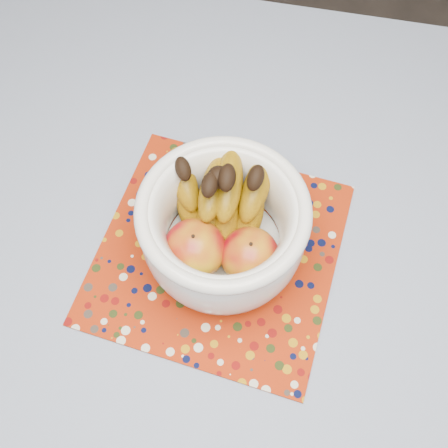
% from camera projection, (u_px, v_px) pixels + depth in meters
% --- Properties ---
extents(table, '(1.20, 1.20, 0.75)m').
position_uv_depth(table, '(250.00, 338.00, 0.83)').
color(table, brown).
rests_on(table, ground).
extents(tablecloth, '(1.32, 1.32, 0.01)m').
position_uv_depth(tablecloth, '(252.00, 324.00, 0.76)').
color(tablecloth, slate).
rests_on(tablecloth, table).
extents(placemat, '(0.39, 0.39, 0.00)m').
position_uv_depth(placemat, '(218.00, 252.00, 0.80)').
color(placemat, '#992308').
rests_on(placemat, tablecloth).
extents(fruit_bowl, '(0.25, 0.24, 0.18)m').
position_uv_depth(fruit_bowl, '(220.00, 222.00, 0.73)').
color(fruit_bowl, white).
rests_on(fruit_bowl, placemat).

